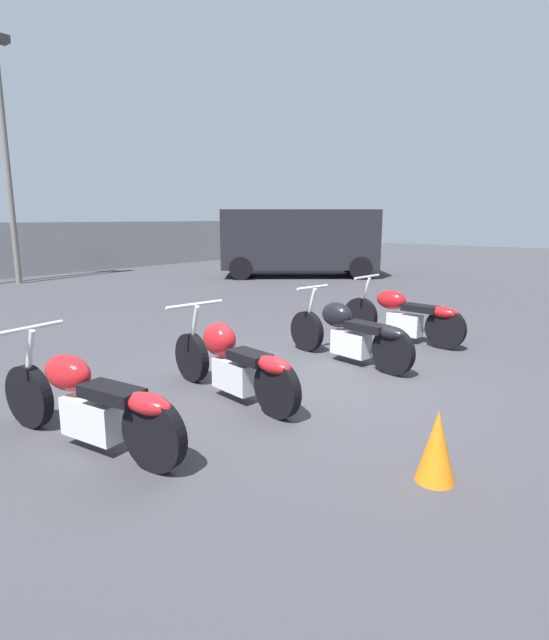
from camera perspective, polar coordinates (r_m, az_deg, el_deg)
The scene contains 8 objects.
ground_plane at distance 5.79m, azimuth 5.09°, elevation -7.14°, with size 60.00×60.00×0.00m, color #38383D.
light_pole_right at distance 16.23m, azimuth -28.48°, elevation 17.73°, with size 0.70×0.35×6.60m.
motorcycle_slot_0 at distance 4.35m, azimuth -20.43°, elevation -8.82°, with size 0.65×2.11×0.94m.
motorcycle_slot_1 at distance 5.19m, azimuth -4.85°, elevation -4.77°, with size 0.72×2.01×0.93m.
motorcycle_slot_2 at distance 6.53m, azimuth 8.56°, elevation -1.44°, with size 0.65×2.02×0.94m.
motorcycle_slot_3 at distance 7.82m, azimuth 14.55°, elevation 0.48°, with size 0.68×2.03×0.96m.
parked_van at distance 16.08m, azimuth 2.80°, elevation 9.15°, with size 4.54×4.90×2.10m.
traffic_cone_near at distance 3.83m, azimuth 18.05°, elevation -13.55°, with size 0.28×0.28×0.53m.
Camera 1 is at (-4.57, -3.03, 1.86)m, focal length 28.00 mm.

